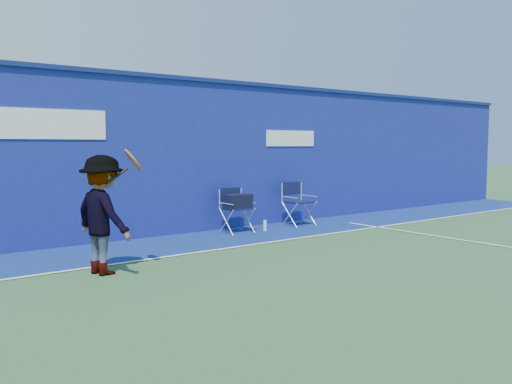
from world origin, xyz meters
TOP-DOWN VIEW (x-y plane):
  - ground at (0.00, 0.00)m, footprint 80.00×80.00m
  - stadium_wall at (-0.00, 5.20)m, footprint 24.00×0.50m
  - out_of_bounds_strip at (0.00, 4.10)m, footprint 24.00×1.80m
  - court_lines at (0.00, 0.60)m, footprint 24.00×12.00m
  - directors_chair_left at (1.74, 4.48)m, footprint 0.53×0.48m
  - directors_chair_right at (3.37, 4.45)m, footprint 0.56×0.51m
  - water_bottle at (2.31, 4.30)m, footprint 0.07×0.07m
  - tennis_player at (-1.71, 2.77)m, footprint 0.97×1.15m

SIDE VIEW (x-z plane):
  - ground at x=0.00m, z-range 0.00..0.00m
  - out_of_bounds_strip at x=0.00m, z-range 0.00..0.01m
  - court_lines at x=0.00m, z-range 0.01..0.01m
  - water_bottle at x=2.31m, z-range 0.00..0.23m
  - directors_chair_right at x=3.37m, z-range -0.18..0.77m
  - directors_chair_left at x=1.74m, z-range -0.07..0.82m
  - tennis_player at x=-1.71m, z-range -0.04..1.67m
  - stadium_wall at x=0.00m, z-range 0.01..3.09m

